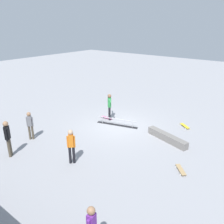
{
  "coord_description": "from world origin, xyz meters",
  "views": [
    {
      "loc": [
        -7.68,
        10.35,
        5.83
      ],
      "look_at": [
        0.05,
        0.47,
        1.0
      ],
      "focal_mm": 37.41,
      "sensor_mm": 36.0,
      "label": 1
    }
  ],
  "objects_px": {
    "loose_skateboard_natural": "(181,170)",
    "skate_ledge": "(167,137)",
    "skater_main": "(109,105)",
    "loose_skateboard_yellow": "(185,126)",
    "bystander_black_shirt": "(8,137)",
    "bystander_grey_shirt": "(30,124)",
    "skateboard_main": "(107,118)",
    "bystander_orange_shirt": "(71,145)",
    "grind_rail": "(117,122)"
  },
  "relations": [
    {
      "from": "loose_skateboard_yellow",
      "to": "grind_rail",
      "type": "bearing_deg",
      "value": -109.56
    },
    {
      "from": "skater_main",
      "to": "loose_skateboard_yellow",
      "type": "height_order",
      "value": "skater_main"
    },
    {
      "from": "skate_ledge",
      "to": "bystander_orange_shirt",
      "type": "height_order",
      "value": "bystander_orange_shirt"
    },
    {
      "from": "bystander_grey_shirt",
      "to": "loose_skateboard_yellow",
      "type": "height_order",
      "value": "bystander_grey_shirt"
    },
    {
      "from": "skate_ledge",
      "to": "skateboard_main",
      "type": "height_order",
      "value": "skate_ledge"
    },
    {
      "from": "bystander_black_shirt",
      "to": "loose_skateboard_natural",
      "type": "relative_size",
      "value": 2.42
    },
    {
      "from": "skate_ledge",
      "to": "bystander_black_shirt",
      "type": "distance_m",
      "value": 7.8
    },
    {
      "from": "skate_ledge",
      "to": "bystander_grey_shirt",
      "type": "height_order",
      "value": "bystander_grey_shirt"
    },
    {
      "from": "skateboard_main",
      "to": "loose_skateboard_yellow",
      "type": "xyz_separation_m",
      "value": [
        -4.49,
        -1.86,
        0.0
      ]
    },
    {
      "from": "grind_rail",
      "to": "bystander_orange_shirt",
      "type": "xyz_separation_m",
      "value": [
        -0.89,
        4.49,
        0.73
      ]
    },
    {
      "from": "loose_skateboard_yellow",
      "to": "loose_skateboard_natural",
      "type": "bearing_deg",
      "value": -33.78
    },
    {
      "from": "skater_main",
      "to": "bystander_grey_shirt",
      "type": "relative_size",
      "value": 1.1
    },
    {
      "from": "bystander_orange_shirt",
      "to": "loose_skateboard_yellow",
      "type": "bearing_deg",
      "value": -153.97
    },
    {
      "from": "loose_skateboard_natural",
      "to": "skate_ledge",
      "type": "bearing_deg",
      "value": -5.0
    },
    {
      "from": "bystander_black_shirt",
      "to": "loose_skateboard_yellow",
      "type": "distance_m",
      "value": 9.66
    },
    {
      "from": "skater_main",
      "to": "bystander_black_shirt",
      "type": "bearing_deg",
      "value": -52.59
    },
    {
      "from": "skater_main",
      "to": "loose_skateboard_natural",
      "type": "relative_size",
      "value": 2.35
    },
    {
      "from": "skater_main",
      "to": "skate_ledge",
      "type": "bearing_deg",
      "value": 40.7
    },
    {
      "from": "skate_ledge",
      "to": "skater_main",
      "type": "distance_m",
      "value": 4.26
    },
    {
      "from": "skateboard_main",
      "to": "loose_skateboard_yellow",
      "type": "relative_size",
      "value": 1.07
    },
    {
      "from": "loose_skateboard_yellow",
      "to": "bystander_orange_shirt",
      "type": "bearing_deg",
      "value": -73.63
    },
    {
      "from": "skateboard_main",
      "to": "bystander_grey_shirt",
      "type": "distance_m",
      "value": 4.92
    },
    {
      "from": "bystander_black_shirt",
      "to": "skateboard_main",
      "type": "bearing_deg",
      "value": -51.97
    },
    {
      "from": "skateboard_main",
      "to": "loose_skateboard_yellow",
      "type": "distance_m",
      "value": 4.86
    },
    {
      "from": "bystander_black_shirt",
      "to": "loose_skateboard_yellow",
      "type": "bearing_deg",
      "value": -78.3
    },
    {
      "from": "skater_main",
      "to": "bystander_grey_shirt",
      "type": "bearing_deg",
      "value": -63.22
    },
    {
      "from": "skateboard_main",
      "to": "bystander_orange_shirt",
      "type": "distance_m",
      "value": 5.35
    },
    {
      "from": "grind_rail",
      "to": "loose_skateboard_yellow",
      "type": "relative_size",
      "value": 3.33
    },
    {
      "from": "skater_main",
      "to": "skateboard_main",
      "type": "bearing_deg",
      "value": -137.76
    },
    {
      "from": "skate_ledge",
      "to": "bystander_black_shirt",
      "type": "relative_size",
      "value": 1.42
    },
    {
      "from": "bystander_grey_shirt",
      "to": "loose_skateboard_yellow",
      "type": "xyz_separation_m",
      "value": [
        -5.85,
        -6.52,
        -0.8
      ]
    },
    {
      "from": "bystander_orange_shirt",
      "to": "bystander_grey_shirt",
      "type": "xyz_separation_m",
      "value": [
        3.38,
        -0.22,
        -0.04
      ]
    },
    {
      "from": "loose_skateboard_natural",
      "to": "loose_skateboard_yellow",
      "type": "distance_m",
      "value": 4.66
    },
    {
      "from": "skate_ledge",
      "to": "loose_skateboard_natural",
      "type": "distance_m",
      "value": 2.7
    },
    {
      "from": "grind_rail",
      "to": "bystander_orange_shirt",
      "type": "height_order",
      "value": "bystander_orange_shirt"
    },
    {
      "from": "bystander_black_shirt",
      "to": "bystander_grey_shirt",
      "type": "distance_m",
      "value": 1.74
    },
    {
      "from": "skater_main",
      "to": "bystander_black_shirt",
      "type": "height_order",
      "value": "bystander_black_shirt"
    },
    {
      "from": "grind_rail",
      "to": "skate_ledge",
      "type": "distance_m",
      "value": 3.27
    },
    {
      "from": "skater_main",
      "to": "loose_skateboard_yellow",
      "type": "distance_m",
      "value": 4.73
    },
    {
      "from": "skateboard_main",
      "to": "bystander_orange_shirt",
      "type": "relative_size",
      "value": 0.51
    },
    {
      "from": "skateboard_main",
      "to": "loose_skateboard_natural",
      "type": "distance_m",
      "value": 6.57
    },
    {
      "from": "bystander_black_shirt",
      "to": "loose_skateboard_natural",
      "type": "xyz_separation_m",
      "value": [
        -6.74,
        -3.73,
        -0.91
      ]
    },
    {
      "from": "loose_skateboard_yellow",
      "to": "bystander_grey_shirt",
      "type": "bearing_deg",
      "value": -95.45
    },
    {
      "from": "skateboard_main",
      "to": "bystander_grey_shirt",
      "type": "bearing_deg",
      "value": 67.73
    },
    {
      "from": "skate_ledge",
      "to": "loose_skateboard_natural",
      "type": "relative_size",
      "value": 3.43
    },
    {
      "from": "skate_ledge",
      "to": "skater_main",
      "type": "relative_size",
      "value": 1.46
    },
    {
      "from": "skater_main",
      "to": "bystander_black_shirt",
      "type": "relative_size",
      "value": 0.97
    },
    {
      "from": "grind_rail",
      "to": "bystander_black_shirt",
      "type": "distance_m",
      "value": 6.18
    },
    {
      "from": "skater_main",
      "to": "bystander_grey_shirt",
      "type": "xyz_separation_m",
      "value": [
        1.6,
        4.64,
        -0.12
      ]
    },
    {
      "from": "skateboard_main",
      "to": "skater_main",
      "type": "bearing_deg",
      "value": 170.38
    }
  ]
}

